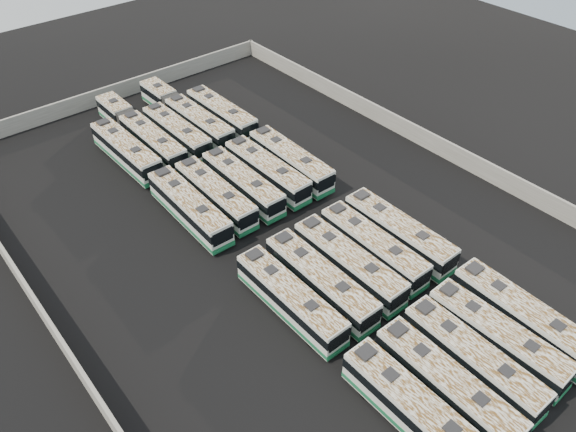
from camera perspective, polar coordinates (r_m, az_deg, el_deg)
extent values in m
plane|color=black|center=(54.11, 0.43, -2.12)|extent=(140.00, 140.00, 0.00)
cube|color=slate|center=(79.98, -16.97, 12.03)|extent=(45.20, 0.30, 2.20)
cube|color=slate|center=(67.17, 15.24, 6.81)|extent=(0.30, 73.20, 2.20)
cube|color=slate|center=(46.71, -21.53, -12.72)|extent=(0.30, 73.20, 2.20)
cube|color=white|center=(41.04, 12.96, -18.90)|extent=(2.48, 11.80, 2.70)
cube|color=#18673E|center=(41.87, 12.75, -19.61)|extent=(2.53, 11.85, 0.41)
cube|color=black|center=(40.66, 13.05, -18.56)|extent=(2.54, 11.86, 0.90)
cube|color=beige|center=(39.89, 13.25, -17.85)|extent=(2.43, 11.57, 0.07)
cube|color=black|center=(39.22, 16.34, -20.03)|extent=(0.94, 0.94, 0.14)
cube|color=black|center=(40.56, 10.39, -15.56)|extent=(0.94, 0.94, 0.14)
cube|color=black|center=(41.33, 7.92, -13.54)|extent=(1.28, 1.08, 0.26)
cylinder|color=black|center=(42.66, 7.74, -17.45)|extent=(0.28, 0.98, 0.98)
cylinder|color=black|center=(43.63, 9.74, -15.87)|extent=(0.28, 0.98, 0.98)
cube|color=white|center=(42.76, 15.80, -16.24)|extent=(2.59, 11.57, 2.64)
cube|color=#18673E|center=(43.54, 15.56, -16.96)|extent=(2.64, 11.62, 0.40)
cube|color=black|center=(42.41, 15.90, -15.90)|extent=(2.65, 11.63, 0.88)
cube|color=beige|center=(41.68, 16.13, -15.19)|extent=(2.53, 11.34, 0.07)
cube|color=black|center=(41.03, 19.01, -17.16)|extent=(0.93, 0.93, 0.13)
cube|color=black|center=(42.33, 13.44, -13.08)|extent=(0.93, 0.93, 0.13)
cube|color=black|center=(43.06, 11.10, -11.24)|extent=(1.27, 1.08, 0.25)
cylinder|color=black|center=(43.52, 20.35, -19.16)|extent=(0.28, 0.97, 0.96)
cylinder|color=black|center=(44.24, 10.87, -14.99)|extent=(0.28, 0.97, 0.96)
cylinder|color=black|center=(45.30, 12.67, -13.55)|extent=(0.28, 0.97, 0.96)
cube|color=white|center=(44.65, 18.23, -13.68)|extent=(2.63, 11.47, 2.62)
cube|color=#18673E|center=(45.39, 17.98, -14.41)|extent=(2.68, 11.52, 0.40)
cube|color=black|center=(44.32, 18.35, -13.35)|extent=(2.69, 11.53, 0.88)
cube|color=black|center=(43.35, 24.53, -17.71)|extent=(2.09, 0.11, 1.38)
cube|color=#18673E|center=(44.50, 24.01, -18.76)|extent=(2.38, 0.15, 0.27)
cube|color=beige|center=(43.63, 18.59, -12.62)|extent=(2.58, 11.24, 0.07)
cube|color=black|center=(42.99, 21.32, -14.44)|extent=(0.92, 0.92, 0.13)
cube|color=black|center=(44.26, 16.03, -10.69)|extent=(0.92, 0.92, 0.13)
cube|color=black|center=(44.98, 13.78, -8.99)|extent=(1.26, 1.07, 0.25)
cylinder|color=black|center=(44.23, 20.98, -18.03)|extent=(0.29, 0.96, 0.95)
cylinder|color=black|center=(45.41, 22.47, -16.48)|extent=(0.29, 0.96, 0.95)
cylinder|color=black|center=(46.01, 13.52, -12.60)|extent=(0.29, 0.96, 0.95)
cylinder|color=black|center=(47.16, 15.16, -11.28)|extent=(0.29, 0.96, 0.95)
cube|color=white|center=(46.59, 20.47, -11.48)|extent=(2.63, 11.41, 2.60)
cube|color=#18673E|center=(47.30, 20.20, -12.21)|extent=(2.69, 11.46, 0.40)
cube|color=black|center=(46.27, 20.59, -11.14)|extent=(2.70, 11.47, 0.87)
cube|color=black|center=(45.50, 26.65, -15.00)|extent=(2.08, 0.11, 1.37)
cube|color=#18673E|center=(46.60, 26.12, -16.05)|extent=(2.37, 0.16, 0.26)
cube|color=beige|center=(45.62, 20.84, -10.42)|extent=(2.58, 11.18, 0.07)
cube|color=black|center=(45.08, 23.54, -12.01)|extent=(0.92, 0.92, 0.13)
cube|color=black|center=(46.15, 18.29, -8.69)|extent=(0.92, 0.92, 0.13)
cube|color=black|center=(46.77, 16.04, -7.18)|extent=(1.25, 1.07, 0.25)
cylinder|color=black|center=(46.20, 23.27, -15.48)|extent=(0.29, 0.95, 0.95)
cylinder|color=black|center=(47.49, 24.51, -13.99)|extent=(0.29, 0.95, 0.95)
cylinder|color=black|center=(47.72, 15.85, -10.67)|extent=(0.29, 0.95, 0.95)
cylinder|color=black|center=(48.97, 17.26, -9.39)|extent=(0.29, 0.95, 0.95)
cube|color=white|center=(48.60, 22.71, -9.46)|extent=(2.72, 11.86, 2.71)
cube|color=#18673E|center=(49.30, 22.42, -10.22)|extent=(2.77, 11.91, 0.41)
cube|color=black|center=(48.28, 22.84, -9.11)|extent=(2.78, 11.92, 0.91)
cube|color=beige|center=(47.63, 23.12, -8.36)|extent=(2.67, 11.62, 0.07)
cube|color=black|center=(47.02, 25.76, -9.97)|extent=(0.96, 0.96, 0.14)
cube|color=black|center=(48.23, 20.64, -6.61)|extent=(0.96, 0.96, 0.14)
cube|color=black|center=(48.92, 18.44, -5.08)|extent=(1.30, 1.11, 0.26)
cylinder|color=black|center=(48.06, 25.39, -13.50)|extent=(0.30, 0.99, 0.98)
cylinder|color=black|center=(49.46, 26.64, -12.12)|extent=(0.30, 0.99, 0.98)
cylinder|color=black|center=(49.77, 18.15, -8.60)|extent=(0.30, 0.99, 0.98)
cylinder|color=black|center=(51.12, 19.56, -7.42)|extent=(0.30, 0.99, 0.98)
cube|color=white|center=(46.25, 0.26, -8.43)|extent=(2.40, 11.44, 2.62)
cube|color=#18673E|center=(46.97, 0.25, -9.21)|extent=(2.45, 11.49, 0.40)
cube|color=black|center=(45.93, 0.26, -8.07)|extent=(2.46, 11.50, 0.88)
cube|color=black|center=(43.36, 5.25, -12.47)|extent=(2.10, 0.06, 1.38)
cube|color=#18673E|center=(44.52, 5.14, -13.63)|extent=(2.38, 0.10, 0.27)
cube|color=beige|center=(45.26, 0.26, -7.30)|extent=(2.35, 11.21, 0.07)
cube|color=black|center=(43.93, 2.40, -9.06)|extent=(0.91, 0.91, 0.13)
cube|color=black|center=(46.56, -1.73, -5.48)|extent=(0.91, 0.91, 0.13)
cube|color=black|center=(47.84, -3.44, -3.93)|extent=(1.24, 1.05, 0.25)
cylinder|color=black|center=(44.97, 2.30, -12.71)|extent=(0.27, 0.95, 0.95)
cylinder|color=black|center=(45.86, 4.25, -11.40)|extent=(0.27, 0.95, 0.95)
cylinder|color=black|center=(48.66, -3.47, -7.44)|extent=(0.27, 0.95, 0.95)
cylinder|color=black|center=(49.48, -1.57, -6.34)|extent=(0.27, 0.95, 0.95)
cube|color=white|center=(47.63, 3.32, -6.63)|extent=(2.57, 11.76, 2.69)
cube|color=#18673E|center=(48.34, 3.28, -7.43)|extent=(2.62, 11.81, 0.41)
cube|color=black|center=(47.31, 3.34, -6.25)|extent=(2.63, 11.82, 0.90)
cube|color=black|center=(44.75, 8.45, -10.52)|extent=(2.15, 0.08, 1.42)
cube|color=#18673E|center=(45.90, 8.27, -11.71)|extent=(2.45, 0.13, 0.27)
cube|color=beige|center=(46.65, 3.38, -5.46)|extent=(2.52, 11.53, 0.07)
cube|color=black|center=(45.32, 5.58, -7.15)|extent=(0.94, 0.94, 0.14)
cube|color=black|center=(47.94, 1.33, -3.69)|extent=(0.94, 0.94, 0.14)
cube|color=black|center=(49.23, -0.44, -2.19)|extent=(1.28, 1.09, 0.25)
cylinder|color=black|center=(46.28, 5.43, -10.84)|extent=(0.28, 0.98, 0.98)
cylinder|color=black|center=(47.30, 7.30, -9.56)|extent=(0.28, 0.98, 0.98)
cylinder|color=black|center=(49.98, -0.51, -5.72)|extent=(0.28, 0.98, 0.98)
cylinder|color=black|center=(50.93, 1.33, -4.66)|extent=(0.28, 0.98, 0.98)
cube|color=white|center=(49.31, 6.17, -4.84)|extent=(2.43, 11.68, 2.68)
cube|color=#18673E|center=(50.00, 6.10, -5.64)|extent=(2.48, 11.73, 0.41)
cube|color=black|center=(49.00, 6.21, -4.48)|extent=(2.49, 11.74, 0.90)
cube|color=black|center=(46.58, 11.31, -8.39)|extent=(2.14, 0.06, 1.41)
cube|color=#18673E|center=(47.68, 11.08, -9.59)|extent=(2.43, 0.10, 0.27)
cube|color=beige|center=(48.36, 6.28, -3.69)|extent=(2.39, 11.45, 0.07)
cube|color=black|center=(47.10, 8.49, -5.24)|extent=(0.92, 0.92, 0.14)
cube|color=black|center=(49.59, 4.21, -2.05)|extent=(0.92, 0.92, 0.14)
cube|color=black|center=(50.83, 2.42, -0.67)|extent=(1.27, 1.07, 0.25)
cylinder|color=black|center=(47.95, 8.34, -8.81)|extent=(0.27, 0.97, 0.97)
cylinder|color=black|center=(49.09, 10.03, -7.60)|extent=(0.27, 0.97, 0.97)
cylinder|color=black|center=(51.48, 2.33, -4.09)|extent=(0.27, 0.97, 0.97)
cylinder|color=black|center=(52.54, 4.03, -3.08)|extent=(0.27, 0.97, 0.97)
cube|color=white|center=(51.20, 8.63, -3.14)|extent=(2.54, 11.44, 2.61)
cube|color=#18673E|center=(51.85, 8.53, -3.91)|extent=(2.59, 11.49, 0.40)
cube|color=black|center=(50.91, 8.68, -2.78)|extent=(2.60, 11.50, 0.87)
cube|color=black|center=(48.57, 13.51, -6.39)|extent=(2.09, 0.09, 1.38)
cube|color=#18673E|center=(49.60, 13.26, -7.56)|extent=(2.38, 0.13, 0.27)
cube|color=beige|center=(50.31, 8.78, -2.02)|extent=(2.49, 11.21, 0.07)
cube|color=black|center=(49.10, 10.88, -3.44)|extent=(0.92, 0.92, 0.13)
cube|color=black|center=(51.50, 6.80, -0.51)|extent=(0.92, 0.92, 0.13)
cube|color=black|center=(52.68, 5.08, 0.78)|extent=(1.25, 1.06, 0.25)
cylinder|color=black|center=(49.83, 10.69, -6.82)|extent=(0.28, 0.95, 0.95)
cylinder|color=black|center=(51.01, 12.24, -5.74)|extent=(0.28, 0.95, 0.95)
cylinder|color=black|center=(53.23, 4.95, -2.47)|extent=(0.28, 0.95, 0.95)
cylinder|color=black|center=(54.34, 6.52, -1.56)|extent=(0.28, 0.95, 0.95)
cube|color=white|center=(52.99, 11.16, -1.69)|extent=(2.45, 11.72, 2.69)
cube|color=#18673E|center=(53.64, 11.03, -2.48)|extent=(2.50, 11.77, 0.41)
cube|color=black|center=(52.71, 11.22, -1.33)|extent=(2.51, 11.78, 0.90)
cube|color=black|center=(50.46, 16.19, -4.78)|extent=(2.15, 0.06, 1.42)
cube|color=#18673E|center=(51.49, 15.90, -5.97)|extent=(2.44, 0.10, 0.27)
cube|color=beige|center=(52.11, 11.35, -0.56)|extent=(2.40, 11.49, 0.07)
cube|color=black|center=(50.95, 13.53, -1.91)|extent=(0.93, 0.93, 0.14)
cube|color=black|center=(53.26, 9.30, 0.90)|extent=(0.93, 0.93, 0.14)
cube|color=black|center=(54.41, 7.51, 2.13)|extent=(1.27, 1.08, 0.25)
cylinder|color=black|center=(51.61, 13.34, -5.28)|extent=(0.27, 0.98, 0.98)
cylinder|color=black|center=(52.92, 14.78, -4.22)|extent=(0.27, 0.98, 0.98)
cylinder|color=black|center=(54.90, 7.38, -1.12)|extent=(0.27, 0.98, 0.98)
cylinder|color=black|center=(56.13, 8.87, -0.22)|extent=(0.27, 0.98, 0.98)
cube|color=white|center=(55.66, -9.97, 0.84)|extent=(2.71, 11.85, 2.70)
cube|color=#18673E|center=(56.27, -9.86, 0.06)|extent=(2.76, 11.90, 0.41)
cube|color=black|center=(55.38, -10.02, 1.20)|extent=(2.77, 11.91, 0.90)
cube|color=black|center=(51.43, -6.64, -2.11)|extent=(2.16, 0.11, 1.43)
cube|color=#18673E|center=(52.44, -6.52, -3.34)|extent=(2.46, 0.15, 0.28)
cube|color=beige|center=(54.81, -10.13, 1.96)|extent=(2.65, 11.61, 0.07)
cube|color=black|center=(52.92, -8.71, 0.71)|extent=(0.95, 0.95, 0.14)
cube|color=black|center=(56.65, -11.48, 3.29)|extent=(0.95, 0.95, 0.14)
cube|color=black|center=(58.39, -12.63, 4.39)|extent=(1.30, 1.11, 0.26)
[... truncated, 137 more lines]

